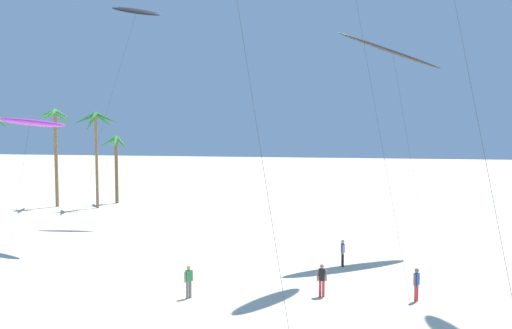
# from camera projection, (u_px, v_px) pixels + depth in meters

# --- Properties ---
(palm_tree_1) EXTENTS (4.51, 4.26, 10.69)m
(palm_tree_1) POSITION_uv_depth(u_px,v_px,m) (55.00, 126.00, 54.35)
(palm_tree_1) COLOR olive
(palm_tree_1) RESTS_ON ground
(palm_tree_2) EXTENTS (3.19, 3.74, 7.81)m
(palm_tree_2) POSITION_uv_depth(u_px,v_px,m) (116.00, 149.00, 57.12)
(palm_tree_2) COLOR brown
(palm_tree_2) RESTS_ON ground
(palm_tree_3) EXTENTS (4.44, 4.82, 10.34)m
(palm_tree_3) POSITION_uv_depth(u_px,v_px,m) (96.00, 127.00, 53.27)
(palm_tree_3) COLOR olive
(palm_tree_3) RESTS_ON ground
(flying_kite_1) EXTENTS (7.58, 5.96, 14.72)m
(flying_kite_1) POSITION_uv_depth(u_px,v_px,m) (393.00, 52.00, 33.01)
(flying_kite_1) COLOR black
(flying_kite_1) RESTS_ON ground
(flying_kite_6) EXTENTS (5.44, 7.23, 19.87)m
(flying_kite_6) POSITION_uv_depth(u_px,v_px,m) (136.00, 12.00, 45.42)
(flying_kite_6) COLOR black
(flying_kite_6) RESTS_ON ground
(flying_kite_8) EXTENTS (7.45, 6.48, 9.53)m
(flying_kite_8) POSITION_uv_depth(u_px,v_px,m) (30.00, 122.00, 36.12)
(flying_kite_8) COLOR purple
(flying_kite_8) RESTS_ON ground
(person_near_left) EXTENTS (0.51, 0.21, 1.68)m
(person_near_left) POSITION_uv_depth(u_px,v_px,m) (322.00, 279.00, 25.11)
(person_near_left) COLOR red
(person_near_left) RESTS_ON ground
(person_near_right) EXTENTS (0.26, 0.50, 1.65)m
(person_near_right) POSITION_uv_depth(u_px,v_px,m) (343.00, 252.00, 30.76)
(person_near_right) COLOR black
(person_near_right) RESTS_ON ground
(person_mid_field) EXTENTS (0.32, 0.46, 1.66)m
(person_mid_field) POSITION_uv_depth(u_px,v_px,m) (416.00, 283.00, 24.42)
(person_mid_field) COLOR red
(person_mid_field) RESTS_ON ground
(person_far_watcher) EXTENTS (0.38, 0.39, 1.66)m
(person_far_watcher) POSITION_uv_depth(u_px,v_px,m) (189.00, 280.00, 24.93)
(person_far_watcher) COLOR slate
(person_far_watcher) RESTS_ON ground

